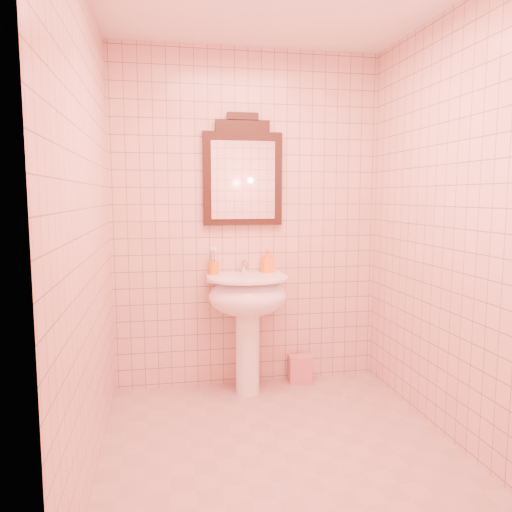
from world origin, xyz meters
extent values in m
plane|color=tan|center=(0.00, 0.00, 0.00)|extent=(2.20, 2.20, 0.00)
cube|color=beige|center=(0.00, 1.10, 1.25)|extent=(2.00, 0.02, 2.50)
cylinder|color=white|center=(-0.05, 0.88, 0.35)|extent=(0.17, 0.17, 0.70)
ellipsoid|color=white|center=(-0.05, 0.86, 0.72)|extent=(0.56, 0.46, 0.28)
cube|color=white|center=(-0.05, 1.03, 0.83)|extent=(0.56, 0.15, 0.05)
cylinder|color=white|center=(-0.05, 0.86, 0.85)|extent=(0.58, 0.58, 0.02)
cylinder|color=white|center=(-0.05, 1.03, 0.91)|extent=(0.04, 0.04, 0.09)
cylinder|color=white|center=(-0.05, 0.97, 0.94)|extent=(0.02, 0.10, 0.02)
cylinder|color=white|center=(-0.05, 0.92, 0.93)|extent=(0.02, 0.02, 0.04)
cube|color=white|center=(-0.05, 1.04, 0.96)|extent=(0.01, 0.07, 0.01)
cube|color=black|center=(-0.05, 1.08, 1.56)|extent=(0.58, 0.05, 0.68)
cube|color=black|center=(-0.05, 1.08, 1.94)|extent=(0.39, 0.05, 0.08)
cube|color=black|center=(-0.05, 1.08, 2.00)|extent=(0.23, 0.05, 0.06)
cube|color=white|center=(-0.05, 1.05, 1.55)|extent=(0.47, 0.01, 0.56)
cylinder|color=orange|center=(-0.27, 1.02, 0.91)|extent=(0.08, 0.08, 0.10)
cylinder|color=silver|center=(-0.26, 1.02, 0.95)|extent=(0.01, 0.01, 0.18)
cylinder|color=#338CD8|center=(-0.26, 1.04, 0.95)|extent=(0.01, 0.01, 0.18)
cylinder|color=#E5334C|center=(-0.28, 1.04, 0.95)|extent=(0.01, 0.01, 0.18)
cylinder|color=#3FBF59|center=(-0.29, 1.02, 0.95)|extent=(0.01, 0.01, 0.18)
cylinder|color=#D8CC4C|center=(-0.28, 1.01, 0.95)|extent=(0.01, 0.01, 0.18)
cylinder|color=purple|center=(-0.26, 1.01, 0.95)|extent=(0.01, 0.01, 0.18)
imported|color=orange|center=(0.13, 1.03, 0.95)|extent=(0.09, 0.10, 0.18)
cube|color=#D17E7B|center=(0.39, 1.01, 0.11)|extent=(0.18, 0.13, 0.21)
camera|label=1|loc=(-0.64, -2.58, 1.43)|focal=35.00mm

